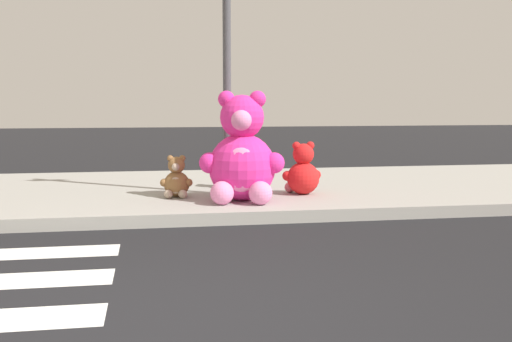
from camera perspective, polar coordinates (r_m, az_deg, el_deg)
name	(u,v)px	position (r m, az deg, el deg)	size (l,w,h in m)	color
ground_plane	(157,325)	(4.04, -9.17, -13.93)	(60.00, 60.00, 0.00)	black
sidewalk	(153,193)	(9.08, -9.57, -2.01)	(28.00, 4.40, 0.15)	#9E9B93
sign_pole	(227,68)	(8.26, -2.72, 9.57)	(0.56, 0.11, 3.20)	#4C4C51
plush_pink_large	(242,157)	(7.71, -1.31, 1.30)	(1.06, 0.97, 1.39)	#F22D93
plush_lavender	(238,171)	(8.86, -1.69, 0.04)	(0.45, 0.49, 0.64)	#B28CD8
plush_brown	(176,180)	(8.11, -7.41, -0.87)	(0.42, 0.38, 0.55)	olive
plush_red	(303,173)	(8.32, 4.36, -0.19)	(0.55, 0.49, 0.72)	red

